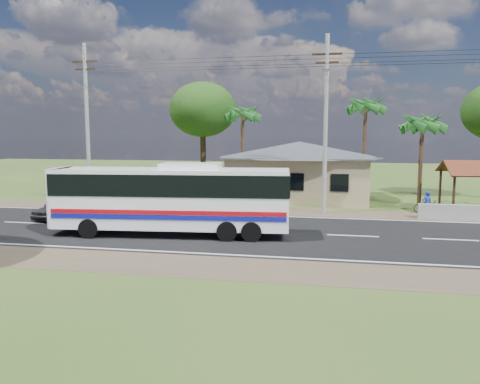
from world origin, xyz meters
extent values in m
plane|color=#304D1B|center=(0.00, 0.00, 0.00)|extent=(120.00, 120.00, 0.00)
cube|color=black|center=(0.00, 0.00, 0.01)|extent=(120.00, 10.00, 0.02)
cube|color=brown|center=(0.00, 6.50, 0.01)|extent=(120.00, 3.00, 0.01)
cube|color=brown|center=(0.00, -6.50, 0.01)|extent=(120.00, 3.00, 0.01)
cube|color=silver|center=(0.00, 4.70, 0.03)|extent=(120.00, 0.15, 0.01)
cube|color=silver|center=(0.00, -4.70, 0.03)|extent=(120.00, 0.15, 0.01)
cube|color=silver|center=(0.00, 0.00, 0.03)|extent=(120.00, 0.15, 0.01)
cube|color=tan|center=(1.00, 13.00, 1.60)|extent=(10.00, 8.00, 3.20)
cube|color=#4C4F54|center=(1.00, 13.00, 3.25)|extent=(10.60, 8.60, 0.10)
pyramid|color=#4C4F54|center=(1.00, 13.00, 4.40)|extent=(12.40, 10.00, 1.20)
cube|color=black|center=(-2.00, 8.98, 1.70)|extent=(1.20, 0.08, 1.20)
cube|color=black|center=(1.00, 8.98, 1.70)|extent=(1.20, 0.08, 1.20)
cube|color=black|center=(4.00, 8.98, 1.70)|extent=(1.20, 0.08, 1.20)
cylinder|color=#372314|center=(10.70, 6.70, 1.30)|extent=(0.16, 0.16, 2.60)
cylinder|color=#372314|center=(10.70, 10.30, 1.30)|extent=(0.16, 0.16, 2.60)
cylinder|color=#9E9E99|center=(-13.00, 6.50, 5.50)|extent=(0.26, 0.26, 11.00)
cube|color=#372314|center=(-13.00, 6.50, 9.80)|extent=(1.80, 0.12, 0.12)
cube|color=#372314|center=(-13.00, 6.50, 9.30)|extent=(1.40, 0.10, 0.10)
cylinder|color=#9E9E99|center=(3.00, 6.50, 5.50)|extent=(0.26, 0.26, 11.00)
cube|color=#372314|center=(3.00, 6.50, 9.80)|extent=(1.80, 0.12, 0.12)
cube|color=#372314|center=(3.00, 6.50, 9.30)|extent=(1.40, 0.10, 0.10)
cylinder|color=gray|center=(3.00, 5.50, 8.60)|extent=(0.08, 2.00, 0.08)
cube|color=gray|center=(3.00, 4.50, 8.60)|extent=(0.50, 0.18, 0.12)
cylinder|color=black|center=(-5.00, 6.50, 9.60)|extent=(16.00, 0.02, 0.02)
cylinder|color=black|center=(10.50, 6.50, 9.60)|extent=(15.00, 0.02, 0.02)
cylinder|color=#47301E|center=(9.50, 11.00, 3.00)|extent=(0.28, 0.28, 6.00)
cylinder|color=#47301E|center=(6.00, 15.50, 3.75)|extent=(0.28, 0.28, 7.50)
cylinder|color=#47301E|center=(-4.00, 16.00, 3.50)|extent=(0.28, 0.28, 7.00)
cylinder|color=#47301E|center=(-8.00, 18.00, 2.97)|extent=(0.50, 0.50, 5.95)
ellipsoid|color=#183A0F|center=(-8.00, 18.00, 7.15)|extent=(6.00, 6.00, 4.92)
cube|color=white|center=(-4.29, -1.43, 1.86)|extent=(11.62, 3.44, 2.86)
cube|color=black|center=(-4.29, -1.43, 2.58)|extent=(11.67, 3.51, 1.05)
cube|color=black|center=(-9.99, -1.97, 2.24)|extent=(0.32, 2.19, 1.72)
cube|color=#A90A13|center=(-4.18, -2.64, 1.34)|extent=(11.21, 1.09, 0.21)
cube|color=#0D1196|center=(-4.18, -2.64, 1.10)|extent=(11.21, 1.09, 0.21)
cube|color=white|center=(-3.34, -1.34, 3.43)|extent=(2.99, 1.79, 0.29)
cylinder|color=black|center=(-7.98, -2.88, 0.48)|extent=(0.98, 0.42, 0.95)
cylinder|color=black|center=(-8.19, -0.69, 0.48)|extent=(0.98, 0.42, 0.95)
cylinder|color=black|center=(-1.34, -2.25, 0.48)|extent=(0.98, 0.42, 0.95)
cylinder|color=black|center=(-1.54, -0.07, 0.48)|extent=(0.98, 0.42, 0.95)
cylinder|color=black|center=(-0.20, -2.15, 0.48)|extent=(0.98, 0.42, 0.95)
cylinder|color=black|center=(-0.40, 0.04, 0.48)|extent=(0.98, 0.42, 0.95)
imported|color=black|center=(9.45, 7.84, 0.44)|extent=(1.75, 0.78, 0.89)
imported|color=navy|center=(9.02, 5.87, 0.82)|extent=(0.69, 0.56, 1.64)
imported|color=#29292B|center=(-12.34, 1.74, 0.65)|extent=(1.88, 3.93, 1.30)
camera|label=1|loc=(3.28, -23.14, 5.00)|focal=35.00mm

